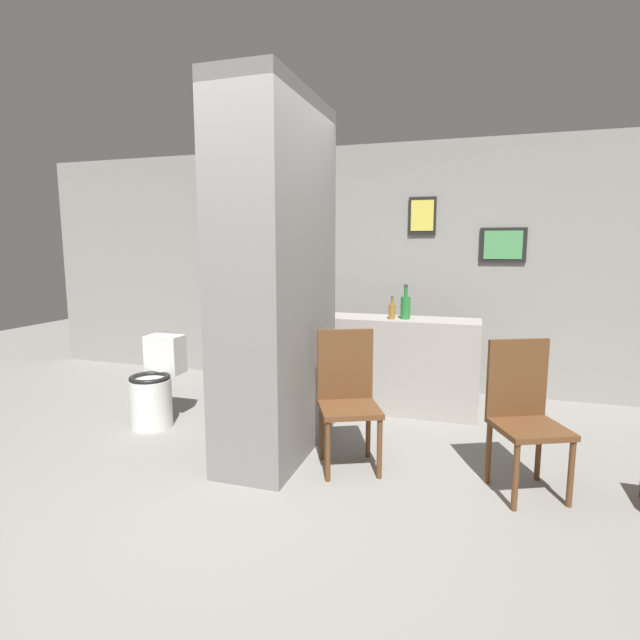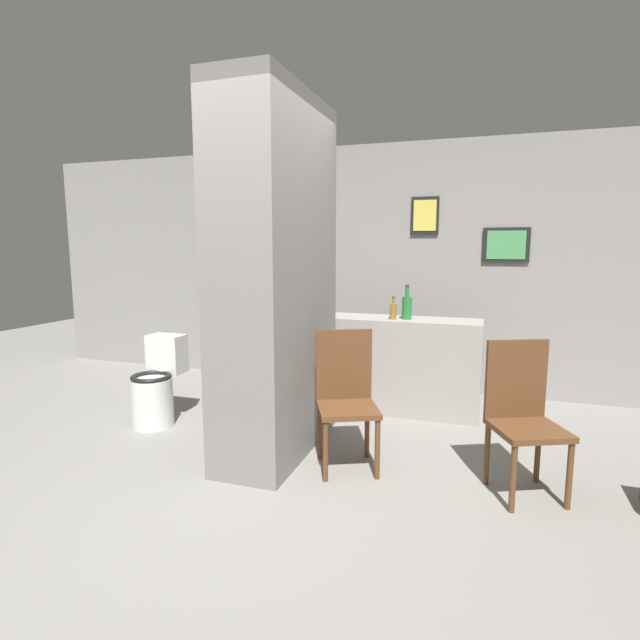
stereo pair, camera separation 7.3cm
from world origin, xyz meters
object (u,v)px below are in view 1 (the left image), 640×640
chair_near_pillar (347,394)px  bottle_tall (405,306)px  toilet (155,388)px  chair_by_doorway (524,411)px  bicycle (284,366)px

chair_near_pillar → bottle_tall: bottle_tall is taller
toilet → bottle_tall: bottle_tall is taller
chair_by_doorway → chair_near_pillar: bearing=154.2°
chair_near_pillar → chair_by_doorway: 1.15m
toilet → chair_by_doorway: bearing=-5.6°
chair_near_pillar → bicycle: size_ratio=0.55×
chair_near_pillar → bicycle: (-0.92, 1.11, -0.13)m
chair_near_pillar → chair_by_doorway: (1.15, -0.02, 0.00)m
chair_near_pillar → bicycle: chair_near_pillar is taller
chair_near_pillar → chair_by_doorway: size_ratio=1.00×
bicycle → chair_by_doorway: bearing=-28.6°
chair_by_doorway → bicycle: (-2.08, 1.13, -0.13)m
bicycle → bottle_tall: bottle_tall is taller
bottle_tall → chair_by_doorway: bearing=-53.8°
toilet → bottle_tall: (2.00, 0.99, 0.67)m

